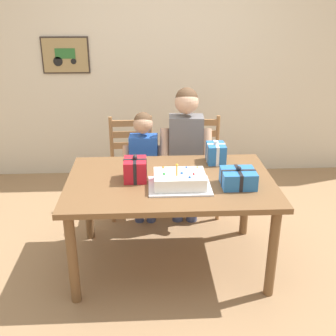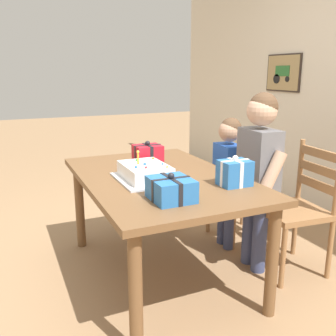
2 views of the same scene
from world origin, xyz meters
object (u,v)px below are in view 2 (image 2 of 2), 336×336
Objects in this scene: gift_box_red_large at (235,173)px; chair_right at (298,208)px; dining_table at (159,188)px; gift_box_corner_small at (148,156)px; chair_left at (244,184)px; child_older at (258,165)px; child_younger at (228,170)px; gift_box_beside_cake at (171,189)px; birthday_cake at (145,173)px.

gift_box_red_large is 0.21× the size of chair_right.
gift_box_corner_small is (-0.26, 0.02, 0.17)m from dining_table.
gift_box_red_large is 0.98m from chair_left.
chair_left is at bearing 179.99° from chair_right.
child_younger is at bearing 179.93° from child_older.
chair_right is (0.32, 0.92, -0.18)m from dining_table.
gift_box_beside_cake is 1.11m from chair_right.
gift_box_red_large is at bearing -58.01° from child_older.
birthday_cake is at bearing -64.60° from dining_table.
chair_right reaches higher than gift_box_beside_cake.
child_younger is (-0.20, 0.67, 0.00)m from dining_table.
dining_table is 8.02× the size of gift_box_red_large.
birthday_cake is 0.42m from gift_box_beside_cake.
gift_box_beside_cake is at bearing -49.99° from child_younger.
dining_table is 0.71m from child_older.
chair_left is 0.72× the size of child_older.
chair_left is (-0.38, 1.05, -0.31)m from birthday_cake.
dining_table is at bearing 164.63° from gift_box_beside_cake.
chair_right is 0.42m from child_older.
child_older reaches higher than chair_left.
dining_table is 0.31m from gift_box_corner_small.
child_older is at bearing 121.99° from gift_box_red_large.
birthday_cake and gift_box_corner_small have the same top height.
gift_box_red_large is at bearing 40.48° from dining_table.
gift_box_beside_cake is 1.36m from chair_left.
child_older reaches higher than gift_box_red_large.
birthday_cake reaches higher than dining_table.
dining_table is at bearing -139.52° from gift_box_red_large.
child_older is at bearing -0.07° from child_younger.
dining_table is 1.66× the size of chair_left.
gift_box_corner_small reaches higher than chair_right.
dining_table is 0.54m from gift_box_red_large.
gift_box_corner_small is at bearing 155.84° from birthday_cake.
chair_left is (-0.06, 0.90, -0.34)m from gift_box_corner_small.
child_younger is at bearing 130.01° from gift_box_beside_cake.
gift_box_red_large is at bearing 54.01° from birthday_cake.
child_younger reaches higher than gift_box_corner_small.
gift_box_beside_cake is (0.09, -0.46, -0.02)m from gift_box_red_large.
child_older reaches higher than chair_right.
birthday_cake is 0.48× the size of chair_right.
dining_table is at bearing -73.53° from child_younger.
gift_box_corner_small is 1.13m from chair_right.
gift_box_corner_small is 0.19× the size of child_younger.
gift_box_red_large is 0.70m from child_younger.
child_older is at bearing 81.55° from birthday_cake.
gift_box_red_large is 0.97× the size of gift_box_corner_small.
gift_box_corner_small is 0.21× the size of chair_left.
child_younger reaches higher than chair_left.
gift_box_red_large is 0.40m from child_older.
chair_left is at bearing 115.76° from child_younger.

